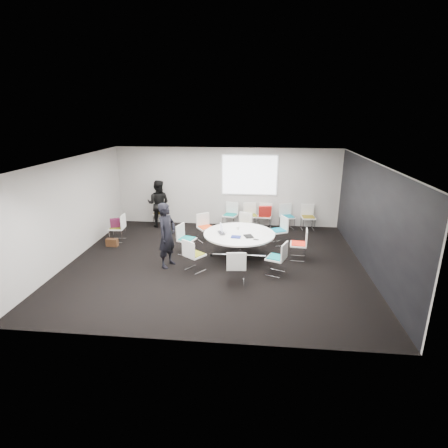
# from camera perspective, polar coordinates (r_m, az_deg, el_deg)

# --- Properties ---
(room_shell) EXTENTS (8.08, 7.08, 2.88)m
(room_shell) POSITION_cam_1_polar(r_m,az_deg,el_deg) (9.24, -0.90, 1.62)
(room_shell) COLOR black
(room_shell) RESTS_ON ground
(conference_table) EXTENTS (2.00, 2.00, 0.73)m
(conference_table) POSITION_cam_1_polar(r_m,az_deg,el_deg) (9.90, 2.49, -2.68)
(conference_table) COLOR silver
(conference_table) RESTS_ON ground
(projection_screen) EXTENTS (1.90, 0.03, 1.35)m
(projection_screen) POSITION_cam_1_polar(r_m,az_deg,el_deg) (12.46, 4.19, 7.96)
(projection_screen) COLOR white
(projection_screen) RESTS_ON room_shell
(chair_ring_a) EXTENTS (0.49, 0.50, 0.88)m
(chair_ring_a) POSITION_cam_1_polar(r_m,az_deg,el_deg) (10.07, 12.06, -4.16)
(chair_ring_a) COLOR silver
(chair_ring_a) RESTS_ON ground
(chair_ring_b) EXTENTS (0.61, 0.61, 0.88)m
(chair_ring_b) POSITION_cam_1_polar(r_m,az_deg,el_deg) (11.07, 8.86, -1.93)
(chair_ring_b) COLOR silver
(chair_ring_b) RESTS_ON ground
(chair_ring_c) EXTENTS (0.61, 0.60, 0.88)m
(chair_ring_c) POSITION_cam_1_polar(r_m,az_deg,el_deg) (11.32, 3.10, -1.28)
(chair_ring_c) COLOR silver
(chair_ring_c) RESTS_ON ground
(chair_ring_d) EXTENTS (0.64, 0.63, 0.88)m
(chair_ring_d) POSITION_cam_1_polar(r_m,az_deg,el_deg) (11.24, -3.00, -1.42)
(chair_ring_d) COLOR silver
(chair_ring_d) RESTS_ON ground
(chair_ring_e) EXTENTS (0.56, 0.57, 0.88)m
(chair_ring_e) POSITION_cam_1_polar(r_m,az_deg,el_deg) (10.27, -6.11, -3.39)
(chair_ring_e) COLOR silver
(chair_ring_e) RESTS_ON ground
(chair_ring_f) EXTENTS (0.64, 0.63, 0.88)m
(chair_ring_f) POSITION_cam_1_polar(r_m,az_deg,el_deg) (9.18, -4.86, -6.02)
(chair_ring_f) COLOR silver
(chair_ring_f) RESTS_ON ground
(chair_ring_g) EXTENTS (0.50, 0.49, 0.88)m
(chair_ring_g) POSITION_cam_1_polar(r_m,az_deg,el_deg) (8.52, 1.98, -7.95)
(chair_ring_g) COLOR silver
(chair_ring_g) RESTS_ON ground
(chair_ring_h) EXTENTS (0.59, 0.60, 0.88)m
(chair_ring_h) POSITION_cam_1_polar(r_m,az_deg,el_deg) (9.06, 8.53, -6.51)
(chair_ring_h) COLOR silver
(chair_ring_h) RESTS_ON ground
(chair_back_a) EXTENTS (0.57, 0.56, 0.88)m
(chair_back_a) POSITION_cam_1_polar(r_m,az_deg,el_deg) (12.57, 1.03, 0.71)
(chair_back_a) COLOR silver
(chair_back_a) RESTS_ON ground
(chair_back_b) EXTENTS (0.55, 0.55, 0.88)m
(chair_back_b) POSITION_cam_1_polar(r_m,az_deg,el_deg) (12.54, 4.36, 0.61)
(chair_back_b) COLOR silver
(chair_back_b) RESTS_ON ground
(chair_back_c) EXTENTS (0.52, 0.51, 0.88)m
(chair_back_c) POSITION_cam_1_polar(r_m,az_deg,el_deg) (12.54, 6.66, 0.54)
(chair_back_c) COLOR silver
(chair_back_c) RESTS_ON ground
(chair_back_d) EXTENTS (0.58, 0.57, 0.88)m
(chair_back_d) POSITION_cam_1_polar(r_m,az_deg,el_deg) (12.57, 10.22, 0.42)
(chair_back_d) COLOR silver
(chair_back_d) RESTS_ON ground
(chair_back_e) EXTENTS (0.50, 0.49, 0.88)m
(chair_back_e) POSITION_cam_1_polar(r_m,az_deg,el_deg) (12.66, 13.52, 0.33)
(chair_back_e) COLOR silver
(chair_back_e) RESTS_ON ground
(chair_spare_left) EXTENTS (0.48, 0.49, 0.88)m
(chair_spare_left) POSITION_cam_1_polar(r_m,az_deg,el_deg) (11.70, -16.89, -1.40)
(chair_spare_left) COLOR silver
(chair_spare_left) RESTS_ON ground
(chair_person_back) EXTENTS (0.49, 0.48, 0.88)m
(chair_person_back) POSITION_cam_1_polar(r_m,az_deg,el_deg) (13.02, -10.30, 1.03)
(chair_person_back) COLOR silver
(chair_person_back) RESTS_ON ground
(person_main) EXTENTS (0.61, 0.74, 1.75)m
(person_main) POSITION_cam_1_polar(r_m,az_deg,el_deg) (9.34, -9.29, -1.82)
(person_main) COLOR black
(person_main) RESTS_ON ground
(person_back) EXTENTS (0.85, 0.67, 1.70)m
(person_back) POSITION_cam_1_polar(r_m,az_deg,el_deg) (12.72, -10.65, 3.29)
(person_back) COLOR black
(person_back) RESTS_ON ground
(laptop) EXTENTS (0.35, 0.42, 0.03)m
(laptop) POSITION_cam_1_polar(r_m,az_deg,el_deg) (9.79, -0.14, -1.44)
(laptop) COLOR #333338
(laptop) RESTS_ON conference_table
(laptop_lid) EXTENTS (0.11, 0.29, 0.22)m
(laptop_lid) POSITION_cam_1_polar(r_m,az_deg,el_deg) (9.86, -0.43, -0.59)
(laptop_lid) COLOR silver
(laptop_lid) RESTS_ON conference_table
(notebook_black) EXTENTS (0.31, 0.36, 0.02)m
(notebook_black) POSITION_cam_1_polar(r_m,az_deg,el_deg) (9.56, 4.04, -2.01)
(notebook_black) COLOR black
(notebook_black) RESTS_ON conference_table
(tablet_folio) EXTENTS (0.28, 0.22, 0.03)m
(tablet_folio) POSITION_cam_1_polar(r_m,az_deg,el_deg) (9.49, 1.95, -2.11)
(tablet_folio) COLOR navy
(tablet_folio) RESTS_ON conference_table
(papers_right) EXTENTS (0.35, 0.36, 0.00)m
(papers_right) POSITION_cam_1_polar(r_m,az_deg,el_deg) (10.10, 6.21, -1.02)
(papers_right) COLOR white
(papers_right) RESTS_ON conference_table
(papers_front) EXTENTS (0.35, 0.30, 0.00)m
(papers_front) POSITION_cam_1_polar(r_m,az_deg,el_deg) (9.82, 6.96, -1.59)
(papers_front) COLOR white
(papers_front) RESTS_ON conference_table
(cup) EXTENTS (0.08, 0.08, 0.09)m
(cup) POSITION_cam_1_polar(r_m,az_deg,el_deg) (10.12, 2.29, -0.62)
(cup) COLOR white
(cup) RESTS_ON conference_table
(phone) EXTENTS (0.16, 0.12, 0.01)m
(phone) POSITION_cam_1_polar(r_m,az_deg,el_deg) (9.35, 5.25, -2.54)
(phone) COLOR black
(phone) RESTS_ON conference_table
(maroon_bag) EXTENTS (0.42, 0.29, 0.28)m
(maroon_bag) POSITION_cam_1_polar(r_m,az_deg,el_deg) (11.60, -17.12, 0.21)
(maroon_bag) COLOR #521632
(maroon_bag) RESTS_ON chair_spare_left
(brown_bag) EXTENTS (0.37, 0.18, 0.24)m
(brown_bag) POSITION_cam_1_polar(r_m,az_deg,el_deg) (11.37, -17.81, -2.89)
(brown_bag) COLOR #412614
(brown_bag) RESTS_ON ground
(red_jacket) EXTENTS (0.45, 0.21, 0.36)m
(red_jacket) POSITION_cam_1_polar(r_m,az_deg,el_deg) (12.20, 6.73, 2.13)
(red_jacket) COLOR #9E1713
(red_jacket) RESTS_ON chair_back_c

